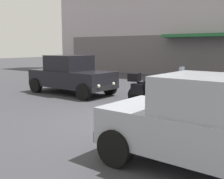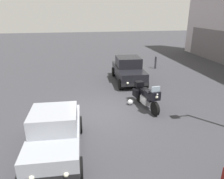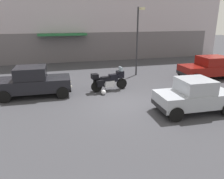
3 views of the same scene
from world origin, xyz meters
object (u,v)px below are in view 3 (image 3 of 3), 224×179
(motorcycle, at_px, (109,80))
(helmet, at_px, (104,92))
(car_hatchback_near, at_px, (34,82))
(streetlamp_curbside, at_px, (138,35))
(car_sedan_far, at_px, (212,67))
(car_compact_side, at_px, (194,96))

(motorcycle, relative_size, helmet, 8.05)
(car_hatchback_near, bearing_deg, streetlamp_curbside, 24.09)
(car_sedan_far, distance_m, streetlamp_curbside, 5.74)
(streetlamp_curbside, bearing_deg, helmet, -133.03)
(motorcycle, bearing_deg, car_sedan_far, -2.55)
(motorcycle, relative_size, car_hatchback_near, 0.57)
(car_sedan_far, distance_m, car_compact_side, 6.95)
(motorcycle, distance_m, car_sedan_far, 7.85)
(car_sedan_far, height_order, streetlamp_curbside, streetlamp_curbside)
(helmet, bearing_deg, car_sedan_far, 10.40)
(streetlamp_curbside, bearing_deg, car_hatchback_near, -158.22)
(motorcycle, bearing_deg, car_compact_side, -63.22)
(helmet, height_order, car_compact_side, car_compact_side)
(car_compact_side, bearing_deg, streetlamp_curbside, 91.67)
(motorcycle, xyz_separation_m, car_sedan_far, (7.81, 0.84, 0.16))
(helmet, relative_size, car_hatchback_near, 0.07)
(car_compact_side, bearing_deg, car_sedan_far, 47.19)
(motorcycle, distance_m, car_compact_side, 5.02)
(helmet, bearing_deg, streetlamp_curbside, 46.97)
(car_compact_side, bearing_deg, helmet, 136.92)
(streetlamp_curbside, bearing_deg, motorcycle, -134.62)
(motorcycle, xyz_separation_m, streetlamp_curbside, (2.96, 3.00, 2.34))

